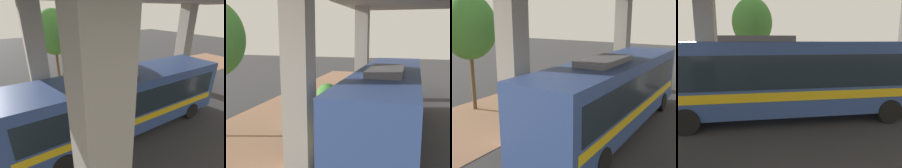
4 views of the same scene
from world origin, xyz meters
The scene contains 8 objects.
ground_plane centered at (0.00, 0.00, 0.00)m, with size 80.00×80.00×0.00m, color #38383A.
sidewalk_strip centered at (-3.00, 0.00, 0.01)m, with size 6.00×40.00×0.02m.
overpass centered at (4.00, 0.00, 6.42)m, with size 9.40×19.37×7.33m.
bus centered at (3.16, -1.99, 1.93)m, with size 2.78×11.76×3.56m.
fire_hydrant centered at (-2.09, 0.54, 0.44)m, with size 0.47×0.23×0.88m.
planter_front centered at (-1.56, -1.10, 0.87)m, with size 1.23×1.23×1.75m.
planter_middle centered at (-0.96, 2.03, 0.90)m, with size 1.31×1.31×1.81m.
street_tree_near centered at (-4.69, -3.46, 4.64)m, with size 2.96×2.96×6.44m.
Camera 1 is at (9.91, -6.88, 6.24)m, focal length 28.00 mm.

